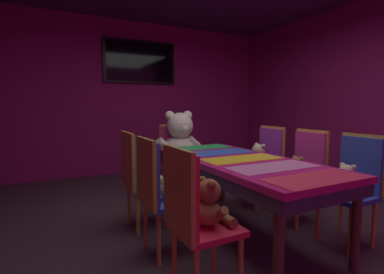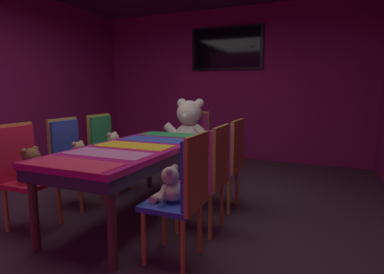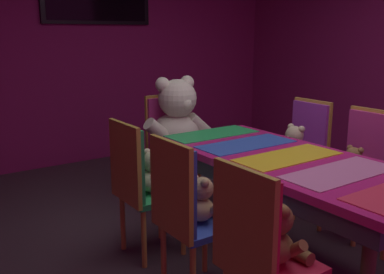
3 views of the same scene
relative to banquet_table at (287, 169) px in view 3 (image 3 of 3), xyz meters
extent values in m
plane|color=#3F2D38|center=(0.00, 0.00, -0.65)|extent=(7.90, 7.90, 0.00)
cube|color=#8C1959|center=(0.00, 3.20, 0.75)|extent=(5.20, 0.12, 2.80)
cube|color=#C61E72|center=(0.00, 0.00, 0.06)|extent=(0.90, 2.00, 0.05)
cube|color=#33333F|center=(0.00, 0.00, -0.01)|extent=(0.88, 1.96, 0.10)
cylinder|color=#4C3826|center=(0.38, 0.90, -0.31)|extent=(0.07, 0.07, 0.69)
cylinder|color=#4C3826|center=(-0.38, 0.90, -0.31)|extent=(0.07, 0.07, 0.69)
cube|color=pink|center=(0.00, -0.42, 0.09)|extent=(0.77, 0.32, 0.01)
cube|color=yellow|center=(0.00, 0.00, 0.09)|extent=(0.77, 0.32, 0.01)
cube|color=blue|center=(0.00, 0.42, 0.09)|extent=(0.77, 0.32, 0.01)
cube|color=green|center=(0.00, 0.85, 0.09)|extent=(0.77, 0.32, 0.01)
cube|color=red|center=(-0.74, -0.61, -0.21)|extent=(0.40, 0.40, 0.04)
cube|color=red|center=(-0.92, -0.61, 0.06)|extent=(0.05, 0.38, 0.50)
cube|color=gold|center=(-0.94, -0.61, 0.06)|extent=(0.03, 0.41, 0.55)
ellipsoid|color=brown|center=(-0.74, -0.61, -0.11)|extent=(0.20, 0.20, 0.16)
sphere|color=brown|center=(-0.72, -0.61, 0.04)|extent=(0.16, 0.16, 0.16)
sphere|color=#99663C|center=(-0.66, -0.61, 0.03)|extent=(0.06, 0.06, 0.06)
sphere|color=brown|center=(-0.74, -0.55, 0.10)|extent=(0.06, 0.06, 0.06)
sphere|color=brown|center=(-0.74, -0.67, 0.10)|extent=(0.06, 0.06, 0.06)
cylinder|color=brown|center=(-0.69, -0.51, -0.09)|extent=(0.05, 0.14, 0.13)
cylinder|color=brown|center=(-0.69, -0.71, -0.09)|extent=(0.05, 0.14, 0.13)
cylinder|color=brown|center=(-0.61, -0.56, -0.16)|extent=(0.07, 0.15, 0.07)
cylinder|color=brown|center=(-0.61, -0.66, -0.16)|extent=(0.07, 0.15, 0.07)
cube|color=#2D47B2|center=(-0.74, 0.00, -0.21)|extent=(0.40, 0.40, 0.04)
cube|color=#2D47B2|center=(-0.92, 0.00, 0.06)|extent=(0.05, 0.38, 0.50)
cube|color=gold|center=(-0.94, 0.00, 0.06)|extent=(0.03, 0.41, 0.55)
cylinder|color=gold|center=(-0.58, 0.16, -0.44)|extent=(0.04, 0.04, 0.42)
cylinder|color=gold|center=(-0.58, -0.16, -0.44)|extent=(0.04, 0.04, 0.42)
cylinder|color=gold|center=(-0.90, 0.16, -0.44)|extent=(0.04, 0.04, 0.42)
ellipsoid|color=tan|center=(-0.74, 0.00, -0.12)|extent=(0.17, 0.17, 0.14)
sphere|color=tan|center=(-0.72, 0.00, 0.01)|extent=(0.14, 0.14, 0.14)
sphere|color=tan|center=(-0.68, 0.00, 0.00)|extent=(0.05, 0.05, 0.05)
sphere|color=tan|center=(-0.74, 0.06, 0.06)|extent=(0.05, 0.05, 0.05)
sphere|color=tan|center=(-0.74, -0.05, 0.06)|extent=(0.05, 0.05, 0.05)
cylinder|color=tan|center=(-0.70, 0.09, -0.10)|extent=(0.05, 0.12, 0.12)
cylinder|color=tan|center=(-0.70, -0.08, -0.10)|extent=(0.05, 0.12, 0.12)
cylinder|color=tan|center=(-0.63, 0.05, -0.16)|extent=(0.06, 0.13, 0.06)
cylinder|color=tan|center=(-0.63, -0.04, -0.16)|extent=(0.06, 0.13, 0.06)
cube|color=#268C4C|center=(-0.73, 0.60, -0.21)|extent=(0.40, 0.40, 0.04)
cube|color=#268C4C|center=(-0.91, 0.60, 0.06)|extent=(0.05, 0.38, 0.50)
cube|color=gold|center=(-0.93, 0.60, 0.06)|extent=(0.03, 0.41, 0.55)
cylinder|color=gold|center=(-0.57, 0.76, -0.44)|extent=(0.04, 0.04, 0.42)
cylinder|color=gold|center=(-0.57, 0.44, -0.44)|extent=(0.04, 0.04, 0.42)
cylinder|color=gold|center=(-0.89, 0.76, -0.44)|extent=(0.04, 0.04, 0.42)
cylinder|color=gold|center=(-0.89, 0.44, -0.44)|extent=(0.04, 0.04, 0.42)
ellipsoid|color=beige|center=(-0.73, 0.60, -0.11)|extent=(0.19, 0.19, 0.15)
sphere|color=beige|center=(-0.71, 0.60, 0.03)|extent=(0.15, 0.15, 0.15)
sphere|color=#FDDCAD|center=(-0.66, 0.60, 0.02)|extent=(0.06, 0.06, 0.06)
sphere|color=beige|center=(-0.73, 0.65, 0.09)|extent=(0.06, 0.06, 0.06)
sphere|color=beige|center=(-0.73, 0.54, 0.09)|extent=(0.06, 0.06, 0.06)
cylinder|color=beige|center=(-0.69, 0.69, -0.09)|extent=(0.05, 0.14, 0.13)
cylinder|color=beige|center=(-0.69, 0.50, -0.09)|extent=(0.05, 0.14, 0.13)
cylinder|color=beige|center=(-0.60, 0.65, -0.16)|extent=(0.07, 0.14, 0.07)
cylinder|color=beige|center=(-0.60, 0.55, -0.16)|extent=(0.07, 0.14, 0.07)
cube|color=#CC338C|center=(0.71, -0.02, -0.21)|extent=(0.40, 0.40, 0.04)
cube|color=#CC338C|center=(0.89, -0.02, 0.06)|extent=(0.05, 0.38, 0.50)
cube|color=gold|center=(0.91, -0.02, 0.06)|extent=(0.03, 0.41, 0.55)
cylinder|color=gold|center=(0.87, 0.14, -0.44)|extent=(0.04, 0.04, 0.42)
cylinder|color=gold|center=(0.87, -0.18, -0.44)|extent=(0.04, 0.04, 0.42)
cylinder|color=gold|center=(0.55, 0.14, -0.44)|extent=(0.04, 0.04, 0.42)
cylinder|color=gold|center=(0.55, -0.18, -0.44)|extent=(0.04, 0.04, 0.42)
ellipsoid|color=olive|center=(0.71, -0.02, -0.12)|extent=(0.16, 0.16, 0.13)
sphere|color=olive|center=(0.70, -0.02, -0.01)|extent=(0.13, 0.13, 0.13)
sphere|color=#AE7747|center=(0.66, -0.02, -0.02)|extent=(0.05, 0.05, 0.05)
sphere|color=olive|center=(0.71, -0.07, 0.04)|extent=(0.05, 0.05, 0.05)
sphere|color=olive|center=(0.71, 0.02, 0.04)|extent=(0.05, 0.05, 0.05)
cylinder|color=olive|center=(0.68, -0.10, -0.11)|extent=(0.04, 0.11, 0.11)
cylinder|color=olive|center=(0.68, 0.05, -0.11)|extent=(0.04, 0.11, 0.11)
cylinder|color=olive|center=(0.61, -0.07, -0.17)|extent=(0.05, 0.12, 0.05)
cylinder|color=olive|center=(0.61, 0.02, -0.17)|extent=(0.05, 0.12, 0.05)
cube|color=purple|center=(0.70, 0.57, -0.21)|extent=(0.40, 0.40, 0.04)
cube|color=purple|center=(0.88, 0.57, 0.06)|extent=(0.05, 0.38, 0.50)
cube|color=gold|center=(0.91, 0.57, 0.06)|extent=(0.03, 0.41, 0.55)
cylinder|color=gold|center=(0.86, 0.73, -0.44)|extent=(0.04, 0.04, 0.42)
cylinder|color=gold|center=(0.86, 0.41, -0.44)|extent=(0.04, 0.04, 0.42)
cylinder|color=gold|center=(0.54, 0.73, -0.44)|extent=(0.04, 0.04, 0.42)
cylinder|color=gold|center=(0.54, 0.41, -0.44)|extent=(0.04, 0.04, 0.42)
ellipsoid|color=beige|center=(0.70, 0.57, -0.10)|extent=(0.20, 0.20, 0.16)
sphere|color=beige|center=(0.69, 0.57, 0.04)|extent=(0.16, 0.16, 0.16)
sphere|color=#FDDCAD|center=(0.63, 0.57, 0.03)|extent=(0.06, 0.06, 0.06)
sphere|color=beige|center=(0.70, 0.51, 0.10)|extent=(0.06, 0.06, 0.06)
sphere|color=beige|center=(0.70, 0.63, 0.10)|extent=(0.06, 0.06, 0.06)
cylinder|color=beige|center=(0.66, 0.47, -0.09)|extent=(0.06, 0.14, 0.13)
cylinder|color=beige|center=(0.66, 0.67, -0.09)|extent=(0.06, 0.14, 0.13)
cylinder|color=beige|center=(0.57, 0.52, -0.16)|extent=(0.07, 0.15, 0.07)
cylinder|color=beige|center=(0.57, 0.62, -0.16)|extent=(0.07, 0.15, 0.07)
cube|color=#CC338C|center=(0.00, 1.42, -0.21)|extent=(0.40, 0.40, 0.04)
cube|color=#CC338C|center=(0.00, 1.60, 0.06)|extent=(0.38, 0.05, 0.50)
cube|color=gold|center=(0.00, 1.62, 0.06)|extent=(0.41, 0.03, 0.55)
cylinder|color=gold|center=(0.16, 1.58, -0.44)|extent=(0.04, 0.04, 0.42)
cylinder|color=gold|center=(0.16, 1.26, -0.44)|extent=(0.04, 0.04, 0.42)
cylinder|color=gold|center=(-0.16, 1.58, -0.44)|extent=(0.04, 0.04, 0.42)
cylinder|color=gold|center=(-0.16, 1.26, -0.44)|extent=(0.04, 0.04, 0.42)
ellipsoid|color=silver|center=(0.00, 1.42, 0.00)|extent=(0.44, 0.44, 0.36)
sphere|color=silver|center=(0.00, 1.38, 0.32)|extent=(0.36, 0.36, 0.36)
sphere|color=white|center=(0.00, 1.26, 0.30)|extent=(0.13, 0.13, 0.13)
sphere|color=silver|center=(0.13, 1.42, 0.46)|extent=(0.13, 0.13, 0.13)
sphere|color=silver|center=(-0.13, 1.42, 0.46)|extent=(0.13, 0.13, 0.13)
cylinder|color=silver|center=(0.22, 1.33, 0.04)|extent=(0.31, 0.12, 0.29)
cylinder|color=silver|center=(-0.22, 1.33, 0.04)|extent=(0.31, 0.12, 0.29)
cylinder|color=silver|center=(0.12, 1.13, -0.12)|extent=(0.33, 0.15, 0.15)
cylinder|color=silver|center=(-0.12, 1.13, -0.12)|extent=(0.33, 0.15, 0.15)
camera|label=1|loc=(-1.65, -2.18, 0.58)|focal=27.10mm
camera|label=2|loc=(1.73, -2.62, 0.64)|focal=29.36mm
camera|label=3|loc=(-2.19, -2.01, 0.91)|focal=41.54mm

